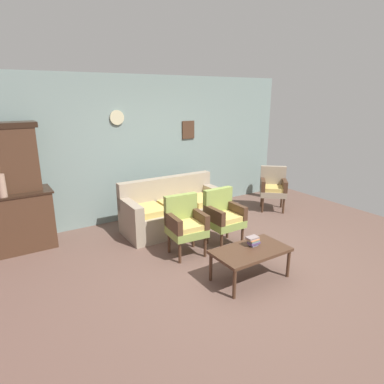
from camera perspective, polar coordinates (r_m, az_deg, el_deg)
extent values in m
plane|color=brown|center=(4.83, 6.76, -12.76)|extent=(7.68, 7.68, 0.00)
cube|color=gray|center=(6.54, -7.62, 7.52)|extent=(6.40, 0.06, 2.70)
cube|color=#472D1E|center=(6.88, -0.65, 10.63)|extent=(0.28, 0.02, 0.36)
cylinder|color=beige|center=(6.20, -12.77, 12.37)|extent=(0.26, 0.03, 0.26)
cube|color=#472D1E|center=(5.81, -28.18, -4.67)|extent=(1.10, 0.52, 0.90)
cube|color=black|center=(5.67, -28.81, -0.27)|extent=(1.16, 0.55, 0.03)
cube|color=#472D1E|center=(5.65, -29.56, 4.69)|extent=(0.90, 0.36, 0.95)
cylinder|color=tan|center=(5.45, -29.90, 0.94)|extent=(0.12, 0.12, 0.33)
cube|color=gray|center=(6.00, -2.90, -4.47)|extent=(1.85, 0.82, 0.42)
cube|color=gray|center=(6.12, -4.42, 0.39)|extent=(1.85, 0.18, 0.48)
cube|color=gray|center=(6.32, 3.74, -0.22)|extent=(0.17, 0.80, 0.24)
cube|color=gray|center=(5.55, -10.57, -2.86)|extent=(0.17, 0.80, 0.24)
cube|color=tan|center=(6.14, 1.61, -1.37)|extent=(0.49, 0.56, 0.10)
cube|color=tan|center=(5.87, -2.75, -2.22)|extent=(0.49, 0.56, 0.10)
cube|color=tan|center=(5.65, -7.49, -3.12)|extent=(0.49, 0.56, 0.10)
cube|color=#849947|center=(4.99, -0.90, -6.77)|extent=(0.56, 0.52, 0.12)
cube|color=tan|center=(4.94, -0.80, -5.89)|extent=(0.47, 0.44, 0.10)
cube|color=#849947|center=(5.05, -1.95, -2.95)|extent=(0.53, 0.14, 0.46)
cube|color=#472D1E|center=(5.03, 1.33, -4.52)|extent=(0.12, 0.48, 0.22)
cube|color=#472D1E|center=(4.84, -3.24, -5.39)|extent=(0.12, 0.48, 0.22)
cylinder|color=#472D1E|center=(5.02, 2.27, -9.38)|extent=(0.04, 0.04, 0.32)
cylinder|color=#472D1E|center=(4.85, -2.10, -10.39)|extent=(0.04, 0.04, 0.32)
cylinder|color=#472D1E|center=(5.32, 0.20, -7.81)|extent=(0.04, 0.04, 0.32)
cylinder|color=#472D1E|center=(5.16, -3.97, -8.69)|extent=(0.04, 0.04, 0.32)
cube|color=#849947|center=(5.34, 5.68, -5.27)|extent=(0.52, 0.48, 0.12)
cube|color=tan|center=(5.29, 5.84, -4.43)|extent=(0.44, 0.41, 0.10)
cube|color=#849947|center=(5.39, 4.45, -1.75)|extent=(0.52, 0.10, 0.46)
cube|color=#472D1E|center=(5.41, 7.56, -3.11)|extent=(0.08, 0.48, 0.22)
cube|color=#472D1E|center=(5.15, 3.81, -4.02)|extent=(0.08, 0.48, 0.22)
cylinder|color=#472D1E|center=(5.42, 8.63, -7.58)|extent=(0.04, 0.04, 0.32)
cylinder|color=#472D1E|center=(5.17, 5.08, -8.67)|extent=(0.04, 0.04, 0.32)
cylinder|color=#472D1E|center=(5.68, 6.09, -6.31)|extent=(0.04, 0.04, 0.32)
cylinder|color=#472D1E|center=(5.45, 2.62, -7.26)|extent=(0.04, 0.04, 0.32)
cube|color=gray|center=(7.12, 13.72, -0.09)|extent=(0.71, 0.70, 0.12)
cube|color=tan|center=(7.07, 13.79, 0.56)|extent=(0.60, 0.60, 0.10)
cube|color=gray|center=(7.23, 13.75, 2.56)|extent=(0.46, 0.42, 0.46)
cube|color=#472D1E|center=(7.10, 15.58, 1.15)|extent=(0.37, 0.42, 0.22)
cube|color=#472D1E|center=(7.05, 12.04, 1.31)|extent=(0.37, 0.42, 0.22)
cylinder|color=#472D1E|center=(7.02, 15.44, -2.32)|extent=(0.04, 0.04, 0.32)
cylinder|color=#472D1E|center=(6.98, 12.02, -2.19)|extent=(0.04, 0.04, 0.32)
cylinder|color=#472D1E|center=(7.38, 15.11, -1.38)|extent=(0.04, 0.04, 0.32)
cylinder|color=#472D1E|center=(7.34, 11.86, -1.25)|extent=(0.04, 0.04, 0.32)
cube|color=#472D1E|center=(4.43, 10.05, -9.92)|extent=(1.00, 0.56, 0.04)
cylinder|color=#472D1E|center=(4.43, 3.24, -12.75)|extent=(0.04, 0.04, 0.38)
cylinder|color=#472D1E|center=(4.96, 12.03, -9.71)|extent=(0.04, 0.04, 0.38)
cylinder|color=#472D1E|center=(4.10, 7.29, -15.43)|extent=(0.04, 0.04, 0.38)
cylinder|color=#472D1E|center=(4.68, 16.20, -11.74)|extent=(0.04, 0.04, 0.38)
cube|color=slate|center=(4.52, 10.52, -8.88)|extent=(0.10, 0.08, 0.03)
cube|color=#5B4175|center=(4.51, 10.56, -8.57)|extent=(0.15, 0.10, 0.03)
cube|color=slate|center=(4.50, 10.54, -8.25)|extent=(0.13, 0.09, 0.03)
cube|color=#E48850|center=(4.49, 10.42, -8.01)|extent=(0.14, 0.11, 0.02)
cube|color=gray|center=(4.48, 10.33, -7.74)|extent=(0.16, 0.10, 0.03)
cylinder|color=#6A6658|center=(7.99, 13.04, 1.67)|extent=(0.19, 0.19, 0.74)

